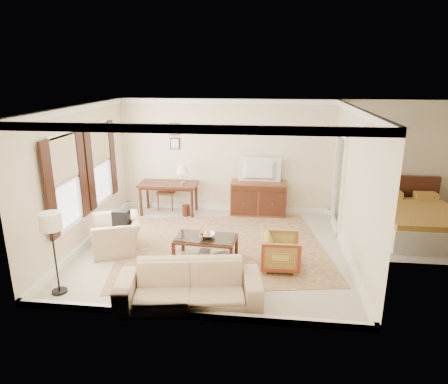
% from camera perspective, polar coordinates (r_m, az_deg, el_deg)
% --- Properties ---
extents(room_shell, '(5.51, 5.01, 2.91)m').
position_cam_1_polar(room_shell, '(7.70, -1.76, 8.85)').
color(room_shell, beige).
rests_on(room_shell, ground).
extents(annex_bedroom, '(3.00, 2.70, 2.90)m').
position_cam_1_polar(annex_bedroom, '(9.85, 26.33, -3.93)').
color(annex_bedroom, beige).
rests_on(annex_bedroom, ground).
extents(window_front, '(0.12, 1.56, 1.80)m').
position_cam_1_polar(window_front, '(8.08, -21.77, 1.36)').
color(window_front, '#CCB284').
rests_on(window_front, room_shell).
extents(window_rear, '(0.12, 1.56, 1.80)m').
position_cam_1_polar(window_rear, '(9.48, -17.29, 3.96)').
color(window_rear, '#CCB284').
rests_on(window_rear, room_shell).
extents(doorway, '(0.10, 1.12, 2.25)m').
position_cam_1_polar(doorway, '(9.50, 16.09, 1.14)').
color(doorway, white).
rests_on(doorway, room_shell).
extents(rug, '(4.78, 4.29, 0.01)m').
position_cam_1_polar(rug, '(8.47, -0.31, -7.81)').
color(rug, brown).
rests_on(rug, room_shell).
extents(writing_desk, '(1.48, 0.74, 0.81)m').
position_cam_1_polar(writing_desk, '(10.31, -7.93, 0.69)').
color(writing_desk, '#3B1B10').
rests_on(writing_desk, room_shell).
extents(desk_chair, '(0.46, 0.46, 1.05)m').
position_cam_1_polar(desk_chair, '(10.72, -8.22, 0.34)').
color(desk_chair, brown).
rests_on(desk_chair, room_shell).
extents(desk_lamp, '(0.32, 0.32, 0.50)m').
position_cam_1_polar(desk_lamp, '(10.13, -5.96, 2.57)').
color(desk_lamp, silver).
rests_on(desk_lamp, writing_desk).
extents(framed_prints, '(0.25, 0.04, 0.68)m').
position_cam_1_polar(framed_prints, '(10.43, -7.06, 7.91)').
color(framed_prints, '#3B1B10').
rests_on(framed_prints, room_shell).
extents(sideboard, '(1.40, 0.54, 0.86)m').
position_cam_1_polar(sideboard, '(10.23, 4.96, -0.90)').
color(sideboard, brown).
rests_on(sideboard, room_shell).
extents(tv, '(1.02, 0.59, 0.13)m').
position_cam_1_polar(tv, '(9.96, 5.09, 4.22)').
color(tv, black).
rests_on(tv, sideboard).
extents(coffee_table, '(1.21, 0.76, 0.49)m').
position_cam_1_polar(coffee_table, '(7.77, -2.62, -7.19)').
color(coffee_table, '#3B1B10').
rests_on(coffee_table, room_shell).
extents(fruit_bowl, '(0.42, 0.42, 0.10)m').
position_cam_1_polar(fruit_bowl, '(7.69, -2.42, -6.09)').
color(fruit_bowl, silver).
rests_on(fruit_bowl, coffee_table).
extents(book_a, '(0.28, 0.06, 0.38)m').
position_cam_1_polar(book_a, '(7.86, -3.61, -8.41)').
color(book_a, brown).
rests_on(book_a, coffee_table).
extents(book_b, '(0.21, 0.22, 0.38)m').
position_cam_1_polar(book_b, '(7.81, -0.74, -8.58)').
color(book_b, brown).
rests_on(book_b, coffee_table).
extents(striped_armchair, '(0.67, 0.72, 0.73)m').
position_cam_1_polar(striped_armchair, '(7.55, 8.11, -8.25)').
color(striped_armchair, maroon).
rests_on(striped_armchair, room_shell).
extents(club_armchair, '(1.04, 1.25, 0.93)m').
position_cam_1_polar(club_armchair, '(8.46, -15.15, -5.11)').
color(club_armchair, tan).
rests_on(club_armchair, room_shell).
extents(backpack, '(0.33, 0.38, 0.40)m').
position_cam_1_polar(backpack, '(8.31, -14.47, -3.61)').
color(backpack, black).
rests_on(backpack, club_armchair).
extents(sofa, '(2.32, 1.00, 0.88)m').
position_cam_1_polar(sofa, '(6.39, -5.00, -12.27)').
color(sofa, tan).
rests_on(sofa, room_shell).
extents(floor_lamp, '(0.35, 0.35, 1.41)m').
position_cam_1_polar(floor_lamp, '(6.93, -23.47, -4.68)').
color(floor_lamp, black).
rests_on(floor_lamp, room_shell).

